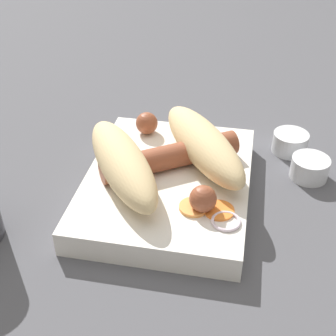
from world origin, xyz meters
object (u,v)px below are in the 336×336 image
(sausage, at_px, (172,157))
(condiment_cup_far, at_px, (290,143))
(condiment_cup_near, at_px, (309,169))
(bread_roll, at_px, (164,153))
(food_tray, at_px, (168,185))

(sausage, distance_m, condiment_cup_far, 0.19)
(condiment_cup_far, bearing_deg, condiment_cup_near, 22.32)
(condiment_cup_near, relative_size, condiment_cup_far, 1.00)
(bread_roll, height_order, condiment_cup_near, bread_roll)
(bread_roll, height_order, condiment_cup_far, bread_roll)
(condiment_cup_near, bearing_deg, condiment_cup_far, -157.68)
(food_tray, height_order, sausage, sausage)
(bread_roll, xyz_separation_m, condiment_cup_far, (-0.12, 0.16, -0.04))
(food_tray, relative_size, condiment_cup_far, 5.09)
(bread_roll, distance_m, sausage, 0.01)
(condiment_cup_near, height_order, condiment_cup_far, same)
(sausage, bearing_deg, condiment_cup_near, 107.41)
(condiment_cup_far, bearing_deg, bread_roll, -52.61)
(bread_roll, distance_m, condiment_cup_near, 0.19)
(bread_roll, bearing_deg, sausage, 134.62)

